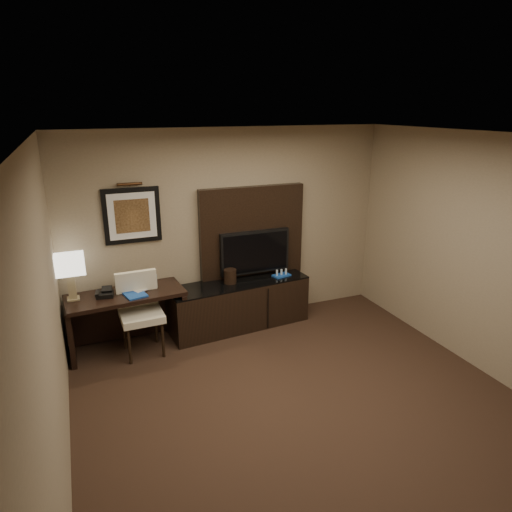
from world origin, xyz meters
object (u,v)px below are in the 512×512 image
table_lamp (71,279)px  minibar_tray (281,273)px  desk_chair (141,315)px  ice_bucket (230,276)px  tv (255,252)px  desk (128,321)px  credenza (239,304)px  water_bottle (155,281)px  desk_phone (105,293)px

table_lamp → minibar_tray: size_ratio=2.09×
desk_chair → ice_bucket: (1.24, 0.25, 0.24)m
tv → ice_bucket: 0.50m
desk → credenza: desk is taller
water_bottle → tv: bearing=5.7°
table_lamp → tv: bearing=3.4°
desk_chair → water_bottle: size_ratio=6.00×
credenza → water_bottle: bearing=175.5°
table_lamp → water_bottle: bearing=0.1°
ice_bucket → desk_phone: bearing=-177.7°
tv → desk_chair: 1.76m
table_lamp → minibar_tray: bearing=-0.2°
desk_phone → water_bottle: water_bottle is taller
tv → ice_bucket: (-0.41, -0.13, -0.26)m
desk_chair → minibar_tray: desk_chair is taller
desk_chair → table_lamp: size_ratio=2.03×
tv → water_bottle: 1.44m
desk → desk_chair: desk_chair is taller
desk → table_lamp: 0.87m
credenza → desk_chair: (-1.36, -0.23, 0.19)m
desk → desk_phone: bearing=176.1°
desk_phone → water_bottle: (0.62, 0.05, 0.04)m
credenza → minibar_tray: size_ratio=7.85×
desk → desk_chair: size_ratio=1.35×
desk → desk_phone: (-0.24, -0.00, 0.43)m
table_lamp → minibar_tray: table_lamp is taller
credenza → table_lamp: (-2.11, -0.00, 0.68)m
tv → table_lamp: size_ratio=1.94×
ice_bucket → table_lamp: bearing=-179.5°
desk_chair → minibar_tray: bearing=4.8°
desk → minibar_tray: size_ratio=5.73×
desk_chair → water_bottle: (0.23, 0.23, 0.32)m
desk → tv: size_ratio=1.41×
desk_phone → table_lamp: bearing=-179.4°
desk_phone → water_bottle: size_ratio=1.13×
water_bottle → minibar_tray: bearing=-0.4°
desk → credenza: size_ratio=0.73×
desk_chair → ice_bucket: 1.28m
credenza → minibar_tray: minibar_tray is taller
desk_phone → tv: bearing=13.7°
desk_phone → minibar_tray: desk_phone is taller
credenza → table_lamp: 2.21m
table_lamp → ice_bucket: bearing=0.5°
desk_chair → minibar_tray: size_ratio=4.24×
desk_chair → ice_bucket: desk_chair is taller
desk → ice_bucket: 1.44m
desk_chair → table_lamp: table_lamp is taller
desk → ice_bucket: (1.39, 0.06, 0.38)m
water_bottle → minibar_tray: size_ratio=0.71×
credenza → desk_chair: size_ratio=1.85×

